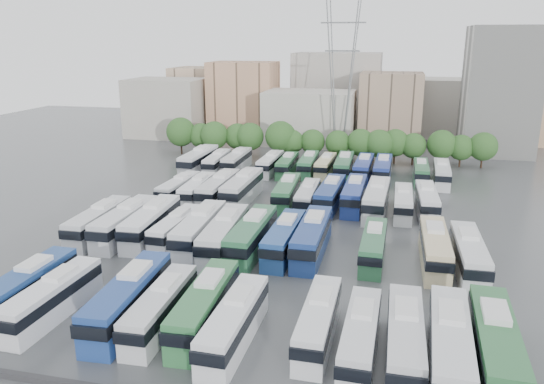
% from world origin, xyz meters
% --- Properties ---
extents(ground, '(220.00, 220.00, 0.00)m').
position_xyz_m(ground, '(0.00, 0.00, 0.00)').
color(ground, '#424447').
rests_on(ground, ground).
extents(tree_line, '(65.58, 7.24, 7.81)m').
position_xyz_m(tree_line, '(-2.07, 42.08, 4.18)').
color(tree_line, black).
rests_on(tree_line, ground).
extents(city_buildings, '(102.00, 35.00, 20.00)m').
position_xyz_m(city_buildings, '(-7.46, 71.86, 7.87)').
color(city_buildings, '#9E998E').
rests_on(city_buildings, ground).
extents(apartment_tower, '(14.00, 14.00, 26.00)m').
position_xyz_m(apartment_tower, '(34.00, 58.00, 13.00)').
color(apartment_tower, silver).
rests_on(apartment_tower, ground).
extents(electricity_pylon, '(9.00, 6.91, 33.83)m').
position_xyz_m(electricity_pylon, '(2.00, 50.00, 18.66)').
color(electricity_pylon, slate).
rests_on(electricity_pylon, ground).
extents(bus_r0_s1, '(2.86, 12.59, 3.94)m').
position_xyz_m(bus_r0_s1, '(-18.27, -23.67, 1.94)').
color(bus_r0_s1, navy).
rests_on(bus_r0_s1, ground).
extents(bus_r0_s2, '(2.98, 11.85, 3.69)m').
position_xyz_m(bus_r0_s2, '(-14.96, -24.51, 1.81)').
color(bus_r0_s2, silver).
rests_on(bus_r0_s2, ground).
extents(bus_r0_s4, '(3.57, 13.43, 4.17)m').
position_xyz_m(bus_r0_s4, '(-8.23, -23.46, 2.05)').
color(bus_r0_s4, navy).
rests_on(bus_r0_s4, ground).
extents(bus_r0_s5, '(2.82, 11.66, 3.64)m').
position_xyz_m(bus_r0_s5, '(-5.07, -23.92, 1.79)').
color(bus_r0_s5, silver).
rests_on(bus_r0_s5, ground).
extents(bus_r0_s6, '(3.18, 12.71, 3.96)m').
position_xyz_m(bus_r0_s6, '(-1.46, -23.07, 1.94)').
color(bus_r0_s6, '#2F6F3D').
rests_on(bus_r0_s6, ground).
extents(bus_r0_s7, '(2.83, 12.00, 3.75)m').
position_xyz_m(bus_r0_s7, '(1.70, -24.98, 1.84)').
color(bus_r0_s7, silver).
rests_on(bus_r0_s7, ground).
extents(bus_r0_s9, '(2.58, 11.31, 3.54)m').
position_xyz_m(bus_r0_s9, '(8.14, -23.07, 1.74)').
color(bus_r0_s9, silver).
rests_on(bus_r0_s9, ground).
extents(bus_r0_s10, '(2.76, 11.39, 3.56)m').
position_xyz_m(bus_r0_s10, '(11.58, -24.63, 1.75)').
color(bus_r0_s10, silver).
rests_on(bus_r0_s10, ground).
extents(bus_r0_s11, '(2.68, 12.30, 3.86)m').
position_xyz_m(bus_r0_s11, '(14.87, -24.47, 1.89)').
color(bus_r0_s11, silver).
rests_on(bus_r0_s11, ground).
extents(bus_r0_s12, '(3.53, 13.28, 4.13)m').
position_xyz_m(bus_r0_s12, '(18.02, -24.90, 2.03)').
color(bus_r0_s12, silver).
rests_on(bus_r0_s12, ground).
extents(bus_r0_s13, '(3.48, 13.48, 4.20)m').
position_xyz_m(bus_r0_s13, '(21.23, -24.24, 2.06)').
color(bus_r0_s13, '#2C6739').
rests_on(bus_r0_s13, ground).
extents(bus_r1_s0, '(2.98, 12.54, 3.92)m').
position_xyz_m(bus_r1_s0, '(-21.45, -5.79, 1.92)').
color(bus_r1_s0, silver).
rests_on(bus_r1_s0, ground).
extents(bus_r1_s1, '(2.86, 13.01, 4.08)m').
position_xyz_m(bus_r1_s1, '(-18.10, -5.46, 2.00)').
color(bus_r1_s1, silver).
rests_on(bus_r1_s1, ground).
extents(bus_r1_s2, '(3.45, 13.24, 4.12)m').
position_xyz_m(bus_r1_s2, '(-14.97, -4.82, 2.02)').
color(bus_r1_s2, silver).
rests_on(bus_r1_s2, ground).
extents(bus_r1_s3, '(2.75, 11.21, 3.50)m').
position_xyz_m(bus_r1_s3, '(-11.54, -5.37, 1.72)').
color(bus_r1_s3, silver).
rests_on(bus_r1_s3, ground).
extents(bus_r1_s4, '(3.28, 13.26, 4.14)m').
position_xyz_m(bus_r1_s4, '(-8.33, -5.92, 2.03)').
color(bus_r1_s4, silver).
rests_on(bus_r1_s4, ground).
extents(bus_r1_s5, '(3.55, 13.46, 4.19)m').
position_xyz_m(bus_r1_s5, '(-5.00, -6.97, 2.05)').
color(bus_r1_s5, silver).
rests_on(bus_r1_s5, ground).
extents(bus_r1_s6, '(3.09, 13.37, 4.18)m').
position_xyz_m(bus_r1_s6, '(-1.87, -6.53, 2.05)').
color(bus_r1_s6, '#2D6943').
rests_on(bus_r1_s6, ground).
extents(bus_r1_s7, '(2.96, 12.34, 3.85)m').
position_xyz_m(bus_r1_s7, '(1.82, -6.08, 1.89)').
color(bus_r1_s7, navy).
rests_on(bus_r1_s7, ground).
extents(bus_r1_s8, '(2.97, 13.35, 4.18)m').
position_xyz_m(bus_r1_s8, '(4.89, -5.47, 2.05)').
color(bus_r1_s8, navy).
rests_on(bus_r1_s8, ground).
extents(bus_r1_s10, '(2.69, 11.33, 3.54)m').
position_xyz_m(bus_r1_s10, '(11.70, -5.73, 1.74)').
color(bus_r1_s10, '#2A633E').
rests_on(bus_r1_s10, ground).
extents(bus_r1_s12, '(2.89, 12.64, 3.96)m').
position_xyz_m(bus_r1_s12, '(18.14, -5.45, 1.94)').
color(bus_r1_s12, beige).
rests_on(bus_r1_s12, ground).
extents(bus_r1_s13, '(2.94, 12.64, 3.95)m').
position_xyz_m(bus_r1_s13, '(21.48, -6.59, 1.94)').
color(bus_r1_s13, silver).
rests_on(bus_r1_s13, ground).
extents(bus_r2_s1, '(3.03, 11.42, 3.55)m').
position_xyz_m(bus_r2_s1, '(-17.97, 11.03, 1.74)').
color(bus_r2_s1, silver).
rests_on(bus_r2_s1, ground).
extents(bus_r2_s2, '(2.79, 11.42, 3.56)m').
position_xyz_m(bus_r2_s2, '(-14.99, 10.90, 1.75)').
color(bus_r2_s2, white).
rests_on(bus_r2_s2, ground).
extents(bus_r2_s3, '(3.03, 12.96, 4.05)m').
position_xyz_m(bus_r2_s3, '(-11.71, 11.25, 1.99)').
color(bus_r2_s3, silver).
rests_on(bus_r2_s3, ground).
extents(bus_r2_s4, '(3.19, 13.52, 4.22)m').
position_xyz_m(bus_r2_s4, '(-8.34, 12.15, 2.07)').
color(bus_r2_s4, silver).
rests_on(bus_r2_s4, ground).
extents(bus_r2_s6, '(3.18, 12.18, 3.79)m').
position_xyz_m(bus_r2_s6, '(-1.63, 12.26, 1.86)').
color(bus_r2_s6, '#2C673E').
rests_on(bus_r2_s6, ground).
extents(bus_r2_s7, '(2.60, 11.19, 3.50)m').
position_xyz_m(bus_r2_s7, '(1.66, 11.04, 1.72)').
color(bus_r2_s7, silver).
rests_on(bus_r2_s7, ground).
extents(bus_r2_s8, '(3.35, 12.63, 3.93)m').
position_xyz_m(bus_r2_s8, '(4.76, 12.24, 1.93)').
color(bus_r2_s8, navy).
rests_on(bus_r2_s8, ground).
extents(bus_r2_s9, '(2.98, 12.67, 3.96)m').
position_xyz_m(bus_r2_s9, '(8.12, 13.08, 1.94)').
color(bus_r2_s9, navy).
rests_on(bus_r2_s9, ground).
extents(bus_r2_s10, '(3.49, 13.45, 4.18)m').
position_xyz_m(bus_r2_s10, '(11.35, 11.01, 2.05)').
color(bus_r2_s10, silver).
rests_on(bus_r2_s10, ground).
extents(bus_r2_s11, '(2.50, 11.31, 3.55)m').
position_xyz_m(bus_r2_s11, '(14.97, 11.31, 1.74)').
color(bus_r2_s11, silver).
rests_on(bus_r2_s11, ground).
extents(bus_r2_s12, '(3.02, 11.97, 3.73)m').
position_xyz_m(bus_r2_s12, '(18.17, 12.54, 1.83)').
color(bus_r2_s12, silver).
rests_on(bus_r2_s12, ground).
extents(bus_r3_s0, '(3.24, 13.53, 4.22)m').
position_xyz_m(bus_r3_s0, '(-21.43, 28.67, 2.07)').
color(bus_r3_s0, silver).
rests_on(bus_r3_s0, ground).
extents(bus_r3_s1, '(2.92, 11.51, 3.58)m').
position_xyz_m(bus_r3_s1, '(-18.02, 29.05, 1.76)').
color(bus_r3_s1, silver).
rests_on(bus_r3_s1, ground).
extents(bus_r3_s2, '(2.64, 11.98, 3.76)m').
position_xyz_m(bus_r3_s2, '(-14.68, 30.37, 1.84)').
color(bus_r3_s2, silver).
rests_on(bus_r3_s2, ground).
extents(bus_r3_s4, '(2.79, 11.40, 3.56)m').
position_xyz_m(bus_r3_s4, '(-8.29, 30.14, 1.75)').
color(bus_r3_s4, silver).
rests_on(bus_r3_s4, ground).
extents(bus_r3_s5, '(2.54, 11.06, 3.46)m').
position_xyz_m(bus_r3_s5, '(-5.14, 29.96, 1.70)').
color(bus_r3_s5, '#2C673D').
rests_on(bus_r3_s5, ground).
extents(bus_r3_s6, '(2.70, 11.56, 3.61)m').
position_xyz_m(bus_r3_s6, '(-1.48, 31.11, 1.77)').
color(bus_r3_s6, '#2F6F46').
rests_on(bus_r3_s6, ground).
extents(bus_r3_s7, '(2.85, 11.04, 3.44)m').
position_xyz_m(bus_r3_s7, '(1.63, 31.17, 1.69)').
color(bus_r3_s7, beige).
rests_on(bus_r3_s7, ground).
extents(bus_r3_s8, '(2.85, 12.43, 3.89)m').
position_xyz_m(bus_r3_s8, '(4.98, 30.40, 1.91)').
color(bus_r3_s8, '#2A623E').
rests_on(bus_r3_s8, ground).
extents(bus_r3_s9, '(3.09, 12.29, 3.83)m').
position_xyz_m(bus_r3_s9, '(8.41, 29.81, 1.88)').
color(bus_r3_s9, navy).
rests_on(bus_r3_s9, ground).
extents(bus_r3_s10, '(3.03, 12.43, 3.88)m').
position_xyz_m(bus_r3_s10, '(11.67, 29.63, 1.90)').
color(bus_r3_s10, navy).
rests_on(bus_r3_s10, ground).
extents(bus_r3_s12, '(2.49, 11.02, 3.45)m').
position_xyz_m(bus_r3_s12, '(18.07, 30.16, 1.69)').
color(bus_r3_s12, '#2A623B').
rests_on(bus_r3_s12, ground).
extents(bus_r3_s13, '(2.95, 11.74, 3.66)m').
position_xyz_m(bus_r3_s13, '(21.37, 29.34, 1.80)').
color(bus_r3_s13, silver).
rests_on(bus_r3_s13, ground).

